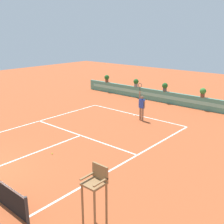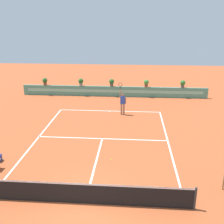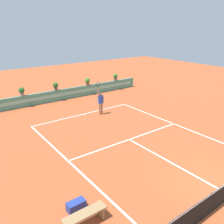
{
  "view_description": "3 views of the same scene",
  "coord_description": "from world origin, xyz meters",
  "px_view_note": "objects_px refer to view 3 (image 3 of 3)",
  "views": [
    {
      "loc": [
        11.23,
        -3.84,
        5.93
      ],
      "look_at": [
        0.44,
        8.75,
        1.0
      ],
      "focal_mm": 43.82,
      "sensor_mm": 36.0,
      "label": 1
    },
    {
      "loc": [
        1.85,
        -9.19,
        7.19
      ],
      "look_at": [
        0.44,
        8.75,
        1.0
      ],
      "focal_mm": 43.4,
      "sensor_mm": 36.0,
      "label": 2
    },
    {
      "loc": [
        -8.67,
        -3.49,
        6.55
      ],
      "look_at": [
        0.44,
        8.75,
        1.0
      ],
      "focal_mm": 38.42,
      "sensor_mm": 36.0,
      "label": 3
    }
  ],
  "objects_px": {
    "potted_plant_right": "(87,81)",
    "potted_plant_far_right": "(115,77)",
    "bench_courtside": "(85,216)",
    "potted_plant_left": "(22,91)",
    "gear_bag": "(76,206)",
    "tennis_player": "(101,101)",
    "tennis_ball_near_baseline": "(173,153)",
    "potted_plant_centre": "(56,86)"
  },
  "relations": [
    {
      "from": "potted_plant_left",
      "to": "potted_plant_right",
      "type": "distance_m",
      "value": 6.35
    },
    {
      "from": "bench_courtside",
      "to": "gear_bag",
      "type": "bearing_deg",
      "value": 82.81
    },
    {
      "from": "gear_bag",
      "to": "potted_plant_right",
      "type": "bearing_deg",
      "value": 57.18
    },
    {
      "from": "tennis_player",
      "to": "tennis_ball_near_baseline",
      "type": "xyz_separation_m",
      "value": [
        -0.28,
        -7.39,
        -1.02
      ]
    },
    {
      "from": "gear_bag",
      "to": "tennis_player",
      "type": "distance_m",
      "value": 10.34
    },
    {
      "from": "tennis_player",
      "to": "potted_plant_right",
      "type": "relative_size",
      "value": 3.57
    },
    {
      "from": "gear_bag",
      "to": "potted_plant_left",
      "type": "distance_m",
      "value": 13.51
    },
    {
      "from": "gear_bag",
      "to": "tennis_ball_near_baseline",
      "type": "height_order",
      "value": "gear_bag"
    },
    {
      "from": "potted_plant_left",
      "to": "tennis_ball_near_baseline",
      "type": "bearing_deg",
      "value": -72.42
    },
    {
      "from": "tennis_ball_near_baseline",
      "to": "potted_plant_far_right",
      "type": "distance_m",
      "value": 14.0
    },
    {
      "from": "bench_courtside",
      "to": "tennis_player",
      "type": "height_order",
      "value": "tennis_player"
    },
    {
      "from": "tennis_ball_near_baseline",
      "to": "potted_plant_centre",
      "type": "xyz_separation_m",
      "value": [
        -1.01,
        12.68,
        1.38
      ]
    },
    {
      "from": "potted_plant_left",
      "to": "potted_plant_right",
      "type": "height_order",
      "value": "same"
    },
    {
      "from": "potted_plant_left",
      "to": "potted_plant_centre",
      "type": "bearing_deg",
      "value": 0.0
    },
    {
      "from": "potted_plant_centre",
      "to": "potted_plant_left",
      "type": "relative_size",
      "value": 1.0
    },
    {
      "from": "potted_plant_right",
      "to": "potted_plant_far_right",
      "type": "bearing_deg",
      "value": 0.0
    },
    {
      "from": "tennis_player",
      "to": "potted_plant_far_right",
      "type": "distance_m",
      "value": 7.63
    },
    {
      "from": "potted_plant_centre",
      "to": "potted_plant_right",
      "type": "relative_size",
      "value": 1.0
    },
    {
      "from": "gear_bag",
      "to": "tennis_ball_near_baseline",
      "type": "xyz_separation_m",
      "value": [
        6.23,
        0.59,
        -0.15
      ]
    },
    {
      "from": "gear_bag",
      "to": "potted_plant_far_right",
      "type": "distance_m",
      "value": 17.94
    },
    {
      "from": "bench_courtside",
      "to": "potted_plant_centre",
      "type": "relative_size",
      "value": 2.21
    },
    {
      "from": "bench_courtside",
      "to": "potted_plant_far_right",
      "type": "height_order",
      "value": "potted_plant_far_right"
    },
    {
      "from": "bench_courtside",
      "to": "tennis_ball_near_baseline",
      "type": "height_order",
      "value": "bench_courtside"
    },
    {
      "from": "potted_plant_centre",
      "to": "potted_plant_left",
      "type": "height_order",
      "value": "same"
    },
    {
      "from": "bench_courtside",
      "to": "potted_plant_left",
      "type": "xyz_separation_m",
      "value": [
        2.32,
        14.1,
        1.04
      ]
    },
    {
      "from": "potted_plant_centre",
      "to": "potted_plant_right",
      "type": "xyz_separation_m",
      "value": [
        3.33,
        0.0,
        0.0
      ]
    },
    {
      "from": "tennis_ball_near_baseline",
      "to": "potted_plant_right",
      "type": "bearing_deg",
      "value": 79.61
    },
    {
      "from": "potted_plant_far_right",
      "to": "tennis_player",
      "type": "bearing_deg",
      "value": -136.05
    },
    {
      "from": "tennis_ball_near_baseline",
      "to": "potted_plant_right",
      "type": "relative_size",
      "value": 0.09
    },
    {
      "from": "tennis_ball_near_baseline",
      "to": "potted_plant_right",
      "type": "xyz_separation_m",
      "value": [
        2.33,
        12.68,
        1.38
      ]
    },
    {
      "from": "tennis_ball_near_baseline",
      "to": "potted_plant_far_right",
      "type": "relative_size",
      "value": 0.09
    },
    {
      "from": "bench_courtside",
      "to": "potted_plant_far_right",
      "type": "relative_size",
      "value": 2.21
    },
    {
      "from": "potted_plant_centre",
      "to": "bench_courtside",
      "type": "bearing_deg",
      "value": -110.71
    },
    {
      "from": "bench_courtside",
      "to": "potted_plant_left",
      "type": "bearing_deg",
      "value": 80.66
    },
    {
      "from": "gear_bag",
      "to": "potted_plant_centre",
      "type": "height_order",
      "value": "potted_plant_centre"
    },
    {
      "from": "potted_plant_far_right",
      "to": "potted_plant_right",
      "type": "height_order",
      "value": "same"
    },
    {
      "from": "bench_courtside",
      "to": "tennis_ball_near_baseline",
      "type": "xyz_separation_m",
      "value": [
        6.34,
        1.42,
        -0.34
      ]
    },
    {
      "from": "gear_bag",
      "to": "tennis_player",
      "type": "bearing_deg",
      "value": 50.78
    },
    {
      "from": "gear_bag",
      "to": "potted_plant_left",
      "type": "relative_size",
      "value": 0.97
    },
    {
      "from": "tennis_player",
      "to": "potted_plant_right",
      "type": "distance_m",
      "value": 5.68
    },
    {
      "from": "tennis_ball_near_baseline",
      "to": "potted_plant_left",
      "type": "relative_size",
      "value": 0.09
    },
    {
      "from": "potted_plant_left",
      "to": "potted_plant_right",
      "type": "bearing_deg",
      "value": 0.0
    }
  ]
}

